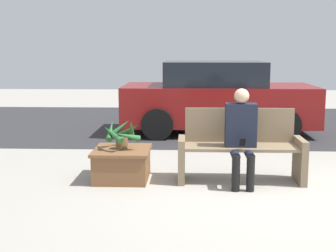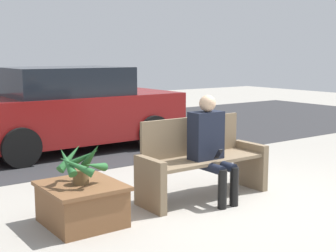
{
  "view_description": "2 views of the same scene",
  "coord_description": "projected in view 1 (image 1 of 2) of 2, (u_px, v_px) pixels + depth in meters",
  "views": [
    {
      "loc": [
        -1.0,
        -5.6,
        1.78
      ],
      "look_at": [
        -1.28,
        0.91,
        0.7
      ],
      "focal_mm": 50.0,
      "sensor_mm": 36.0,
      "label": 1
    },
    {
      "loc": [
        -3.89,
        -3.67,
        1.74
      ],
      "look_at": [
        -0.82,
        0.6,
        0.94
      ],
      "focal_mm": 50.0,
      "sensor_mm": 36.0,
      "label": 2
    }
  ],
  "objects": [
    {
      "name": "bench",
      "position": [
        240.0,
        148.0,
        6.35
      ],
      "size": [
        1.68,
        0.55,
        0.97
      ],
      "color": "#7A664C",
      "rests_on": "ground_plane"
    },
    {
      "name": "ground_plane",
      "position": [
        268.0,
        195.0,
        5.77
      ],
      "size": [
        30.0,
        30.0,
        0.0
      ],
      "primitive_type": "plane",
      "color": "#9E998E"
    },
    {
      "name": "road_surface",
      "position": [
        229.0,
        124.0,
        11.22
      ],
      "size": [
        20.0,
        6.0,
        0.01
      ],
      "primitive_type": "cube",
      "color": "#2D2D30",
      "rests_on": "ground_plane"
    },
    {
      "name": "potted_plant",
      "position": [
        122.0,
        133.0,
        6.36
      ],
      "size": [
        0.55,
        0.56,
        0.44
      ],
      "color": "brown",
      "rests_on": "planter_box"
    },
    {
      "name": "planter_box",
      "position": [
        122.0,
        163.0,
        6.43
      ],
      "size": [
        0.76,
        0.83,
        0.43
      ],
      "color": "brown",
      "rests_on": "ground_plane"
    },
    {
      "name": "person_seated",
      "position": [
        241.0,
        131.0,
        6.13
      ],
      "size": [
        0.41,
        0.57,
        1.27
      ],
      "color": "black",
      "rests_on": "ground_plane"
    },
    {
      "name": "parked_car",
      "position": [
        217.0,
        98.0,
        9.94
      ],
      "size": [
        4.0,
        1.98,
        1.52
      ],
      "color": "maroon",
      "rests_on": "ground_plane"
    }
  ]
}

